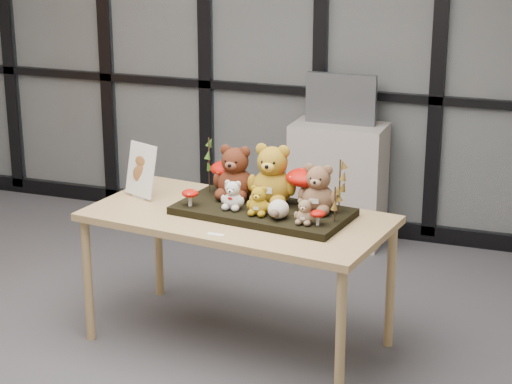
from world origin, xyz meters
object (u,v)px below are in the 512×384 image
at_px(bear_white_bow, 233,193).
at_px(monitor, 341,99).
at_px(plush_cream_hedgehog, 278,208).
at_px(mushroom_front_left, 190,197).
at_px(cabinet, 338,184).
at_px(bear_pooh_yellow, 273,171).
at_px(diorama_tray, 263,211).
at_px(bear_brown_medium, 235,169).
at_px(mushroom_front_right, 318,217).
at_px(sign_holder, 141,172).
at_px(bear_beige_small, 305,210).
at_px(mushroom_back_left, 227,176).
at_px(bear_small_yellow, 259,199).
at_px(display_table, 238,226).
at_px(mushroom_back_right, 305,186).
at_px(bear_tan_back, 318,185).

bearing_deg(bear_white_bow, monitor, 94.28).
distance_m(plush_cream_hedgehog, mushroom_front_left, 0.52).
bearing_deg(cabinet, bear_pooh_yellow, -87.76).
relative_size(diorama_tray, bear_brown_medium, 2.82).
distance_m(mushroom_front_right, sign_holder, 1.14).
xyz_separation_m(bear_pooh_yellow, mushroom_front_right, (0.33, -0.26, -0.14)).
relative_size(bear_beige_small, sign_holder, 0.47).
xyz_separation_m(mushroom_back_left, monitor, (0.23, 1.56, 0.15)).
bearing_deg(bear_small_yellow, bear_white_bow, 173.68).
relative_size(display_table, bear_pooh_yellow, 4.69).
height_order(display_table, mushroom_front_right, mushroom_front_right).
xyz_separation_m(bear_brown_medium, mushroom_front_left, (-0.18, -0.22, -0.11)).
xyz_separation_m(mushroom_back_left, mushroom_front_left, (-0.10, -0.28, -0.05)).
xyz_separation_m(bear_pooh_yellow, sign_holder, (-0.78, -0.04, -0.08)).
relative_size(bear_white_bow, monitor, 0.35).
bearing_deg(mushroom_front_right, diorama_tray, 155.56).
relative_size(bear_pooh_yellow, monitor, 0.73).
bearing_deg(mushroom_back_right, bear_tan_back, -31.29).
relative_size(plush_cream_hedgehog, mushroom_back_right, 0.48).
distance_m(bear_white_bow, mushroom_front_left, 0.24).
relative_size(bear_pooh_yellow, cabinet, 0.42).
distance_m(bear_pooh_yellow, bear_tan_back, 0.28).
bearing_deg(mushroom_back_right, bear_pooh_yellow, -178.00).
distance_m(bear_white_bow, sign_holder, 0.63).
distance_m(mushroom_front_right, monitor, 1.95).
height_order(bear_pooh_yellow, bear_brown_medium, bear_pooh_yellow).
distance_m(bear_brown_medium, bear_white_bow, 0.21).
distance_m(bear_tan_back, monitor, 1.73).
distance_m(mushroom_back_left, mushroom_front_right, 0.72).
bearing_deg(bear_white_bow, bear_pooh_yellow, 52.70).
bearing_deg(bear_beige_small, cabinet, 107.46).
height_order(mushroom_back_left, mushroom_back_right, mushroom_back_right).
bearing_deg(bear_small_yellow, bear_brown_medium, 142.06).
xyz_separation_m(plush_cream_hedgehog, mushroom_back_right, (0.07, 0.24, 0.06)).
height_order(bear_small_yellow, mushroom_front_right, bear_small_yellow).
height_order(plush_cream_hedgehog, mushroom_back_left, mushroom_back_left).
bearing_deg(cabinet, mushroom_back_left, -98.63).
height_order(bear_pooh_yellow, mushroom_back_right, bear_pooh_yellow).
distance_m(mushroom_back_right, mushroom_front_left, 0.63).
bearing_deg(mushroom_front_left, monitor, 79.57).
distance_m(diorama_tray, mushroom_front_right, 0.40).
height_order(diorama_tray, plush_cream_hedgehog, plush_cream_hedgehog).
height_order(diorama_tray, cabinet, cabinet).
height_order(mushroom_front_left, cabinet, mushroom_front_left).
relative_size(bear_tan_back, mushroom_front_right, 3.27).
distance_m(diorama_tray, bear_brown_medium, 0.30).
xyz_separation_m(bear_small_yellow, mushroom_front_right, (0.34, -0.05, -0.04)).
bearing_deg(monitor, bear_brown_medium, -95.65).
height_order(mushroom_front_left, mushroom_front_right, mushroom_front_left).
bearing_deg(display_table, bear_white_bow, -117.27).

